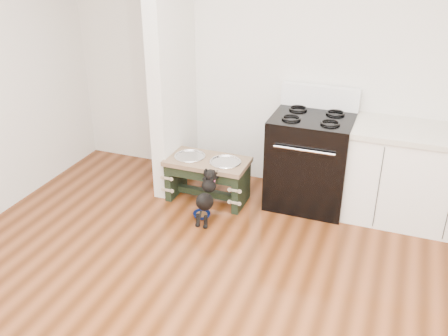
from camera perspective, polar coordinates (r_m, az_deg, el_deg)
room_shell at (r=2.65m, az=-3.37°, el=5.63°), size 5.00×5.00×5.00m
partition_wall at (r=5.03m, az=-5.97°, el=12.25°), size 0.15×0.80×2.70m
oven_range at (r=4.95m, az=9.80°, el=1.01°), size 0.76×0.69×1.14m
cabinet_run at (r=4.92m, az=21.04°, el=-0.94°), size 1.24×0.64×0.91m
dog_feeder at (r=4.99m, az=-1.92°, el=-0.39°), size 0.82×0.44×0.47m
puppy at (r=4.66m, az=-2.02°, el=-3.12°), size 0.14×0.42×0.50m
floor_bowl at (r=4.82m, az=-2.56°, el=-5.40°), size 0.21×0.21×0.05m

